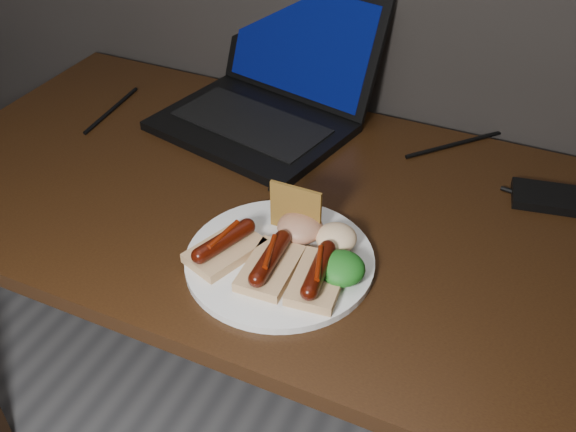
% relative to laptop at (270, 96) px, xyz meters
% --- Properties ---
extents(desk, '(1.40, 0.70, 0.75)m').
position_rel_laptop_xyz_m(desk, '(0.17, -0.24, -0.14)').
color(desk, black).
rests_on(desk, ground).
extents(laptop, '(0.43, 0.42, 0.25)m').
position_rel_laptop_xyz_m(laptop, '(0.00, 0.00, 0.00)').
color(laptop, black).
rests_on(laptop, desk).
extents(hard_drive, '(0.12, 0.09, 0.02)m').
position_rel_laptop_xyz_m(hard_drive, '(0.55, -0.06, -0.04)').
color(hard_drive, black).
rests_on(hard_drive, desk).
extents(desk_cables, '(0.95, 0.37, 0.01)m').
position_rel_laptop_xyz_m(desk_cables, '(0.16, -0.06, -0.05)').
color(desk_cables, black).
rests_on(desk_cables, desk).
extents(plate, '(0.34, 0.34, 0.01)m').
position_rel_laptop_xyz_m(plate, '(0.21, -0.39, -0.05)').
color(plate, white).
rests_on(plate, desk).
extents(bread_sausage_left, '(0.10, 0.13, 0.04)m').
position_rel_laptop_xyz_m(bread_sausage_left, '(0.13, -0.42, -0.02)').
color(bread_sausage_left, '#DAB280').
rests_on(bread_sausage_left, plate).
extents(bread_sausage_center, '(0.08, 0.12, 0.04)m').
position_rel_laptop_xyz_m(bread_sausage_center, '(0.21, -0.43, -0.02)').
color(bread_sausage_center, '#DAB280').
rests_on(bread_sausage_center, plate).
extents(bread_sausage_right, '(0.08, 0.12, 0.04)m').
position_rel_laptop_xyz_m(bread_sausage_right, '(0.28, -0.42, -0.02)').
color(bread_sausage_right, '#DAB280').
rests_on(bread_sausage_right, plate).
extents(crispbread, '(0.08, 0.01, 0.08)m').
position_rel_laptop_xyz_m(crispbread, '(0.20, -0.32, 0.00)').
color(crispbread, '#A9802E').
rests_on(crispbread, plate).
extents(salad_greens, '(0.07, 0.07, 0.04)m').
position_rel_laptop_xyz_m(salad_greens, '(0.31, -0.39, -0.02)').
color(salad_greens, '#115515').
rests_on(salad_greens, plate).
extents(salsa_mound, '(0.07, 0.07, 0.04)m').
position_rel_laptop_xyz_m(salsa_mound, '(0.22, -0.33, -0.02)').
color(salsa_mound, maroon).
rests_on(salsa_mound, plate).
extents(coleslaw_mound, '(0.06, 0.06, 0.04)m').
position_rel_laptop_xyz_m(coleslaw_mound, '(0.27, -0.33, -0.02)').
color(coleslaw_mound, white).
rests_on(coleslaw_mound, plate).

